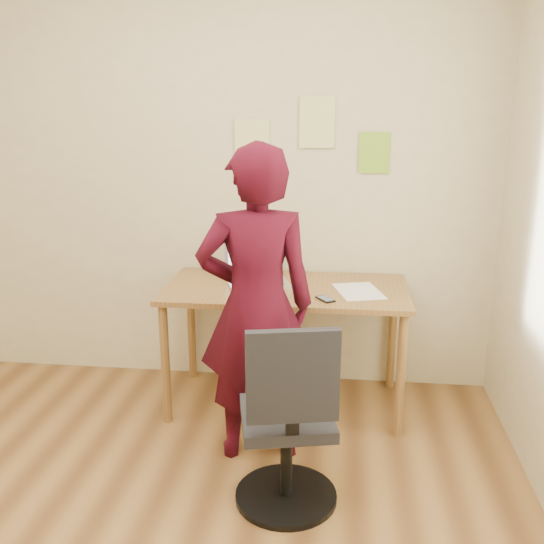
# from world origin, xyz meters

# --- Properties ---
(room) EXTENTS (3.58, 3.58, 2.78)m
(room) POSITION_xyz_m (0.00, 0.00, 1.35)
(room) COLOR brown
(room) RESTS_ON ground
(desk) EXTENTS (1.40, 0.70, 0.74)m
(desk) POSITION_xyz_m (0.50, 1.38, 0.65)
(desk) COLOR brown
(desk) RESTS_ON ground
(laptop) EXTENTS (0.43, 0.41, 0.25)m
(laptop) POSITION_xyz_m (0.31, 1.46, 0.79)
(laptop) COLOR #B8B8BF
(laptop) RESTS_ON desk
(paper_sheet) EXTENTS (0.31, 0.38, 0.00)m
(paper_sheet) POSITION_xyz_m (0.91, 1.35, 0.74)
(paper_sheet) COLOR white
(paper_sheet) RESTS_ON desk
(phone) EXTENTS (0.11, 0.13, 0.01)m
(phone) POSITION_xyz_m (0.73, 1.17, 0.74)
(phone) COLOR black
(phone) RESTS_ON desk
(wall_note_left) EXTENTS (0.21, 0.00, 0.30)m
(wall_note_left) POSITION_xyz_m (0.25, 1.74, 1.53)
(wall_note_left) COLOR #E1DB87
(wall_note_left) RESTS_ON room
(wall_note_mid) EXTENTS (0.21, 0.00, 0.30)m
(wall_note_mid) POSITION_xyz_m (0.64, 1.74, 1.66)
(wall_note_mid) COLOR #E1DB87
(wall_note_mid) RESTS_ON room
(wall_note_right) EXTENTS (0.18, 0.00, 0.24)m
(wall_note_right) POSITION_xyz_m (0.98, 1.74, 1.48)
(wall_note_right) COLOR #83BC2A
(wall_note_right) RESTS_ON room
(office_chair) EXTENTS (0.47, 0.49, 0.91)m
(office_chair) POSITION_xyz_m (0.60, 0.40, 0.39)
(office_chair) COLOR black
(office_chair) RESTS_ON ground
(person) EXTENTS (0.65, 0.49, 1.61)m
(person) POSITION_xyz_m (0.40, 0.84, 0.80)
(person) COLOR #390714
(person) RESTS_ON ground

